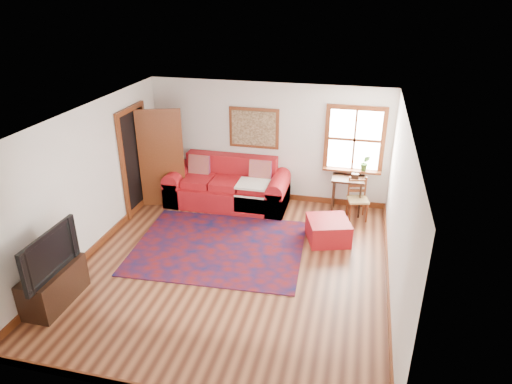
% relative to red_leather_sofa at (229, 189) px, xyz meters
% --- Properties ---
extents(ground, '(5.50, 5.50, 0.00)m').
position_rel_red_leather_sofa_xyz_m(ground, '(0.74, -2.27, -0.33)').
color(ground, '#4A2213').
rests_on(ground, ground).
extents(room_envelope, '(5.04, 5.54, 2.52)m').
position_rel_red_leather_sofa_xyz_m(room_envelope, '(0.74, -2.25, 1.33)').
color(room_envelope, silver).
rests_on(room_envelope, ground).
extents(window, '(1.18, 0.20, 1.38)m').
position_rel_red_leather_sofa_xyz_m(window, '(2.53, 0.44, 0.99)').
color(window, white).
rests_on(window, ground).
extents(doorway, '(0.89, 1.08, 2.14)m').
position_rel_red_leather_sofa_xyz_m(doorway, '(-1.46, -0.48, 0.74)').
color(doorway, black).
rests_on(doorway, ground).
extents(framed_artwork, '(1.05, 0.07, 0.85)m').
position_rel_red_leather_sofa_xyz_m(framed_artwork, '(0.44, 0.45, 1.22)').
color(framed_artwork, brown).
rests_on(framed_artwork, ground).
extents(persian_rug, '(3.06, 2.51, 0.02)m').
position_rel_red_leather_sofa_xyz_m(persian_rug, '(0.34, -1.77, -0.32)').
color(persian_rug, '#630F0E').
rests_on(persian_rug, ground).
extents(red_leather_sofa, '(2.51, 1.04, 0.98)m').
position_rel_red_leather_sofa_xyz_m(red_leather_sofa, '(0.00, 0.00, 0.00)').
color(red_leather_sofa, '#AB161D').
rests_on(red_leather_sofa, ground).
extents(red_ottoman, '(0.90, 0.90, 0.41)m').
position_rel_red_leather_sofa_xyz_m(red_ottoman, '(2.20, -1.08, -0.12)').
color(red_ottoman, '#AB161D').
rests_on(red_ottoman, ground).
extents(side_table, '(0.63, 0.47, 0.76)m').
position_rel_red_leather_sofa_xyz_m(side_table, '(2.45, 0.15, 0.31)').
color(side_table, black).
rests_on(side_table, ground).
extents(ladder_back_chair, '(0.46, 0.45, 0.83)m').
position_rel_red_leather_sofa_xyz_m(ladder_back_chair, '(2.66, -0.05, 0.12)').
color(ladder_back_chair, tan).
rests_on(ladder_back_chair, ground).
extents(media_cabinet, '(0.46, 1.02, 0.56)m').
position_rel_red_leather_sofa_xyz_m(media_cabinet, '(-1.51, -3.78, -0.04)').
color(media_cabinet, black).
rests_on(media_cabinet, ground).
extents(television, '(0.15, 1.15, 0.66)m').
position_rel_red_leather_sofa_xyz_m(television, '(-1.49, -3.87, 0.57)').
color(television, black).
rests_on(television, media_cabinet).
extents(candle_hurricane, '(0.12, 0.12, 0.18)m').
position_rel_red_leather_sofa_xyz_m(candle_hurricane, '(-1.46, -3.36, 0.32)').
color(candle_hurricane, silver).
rests_on(candle_hurricane, media_cabinet).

